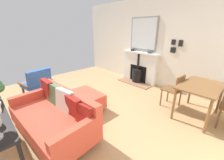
{
  "coord_description": "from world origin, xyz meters",
  "views": [
    {
      "loc": [
        1.48,
        2.66,
        1.82
      ],
      "look_at": [
        -0.63,
        0.47,
        0.69
      ],
      "focal_mm": 22.4,
      "sensor_mm": 36.0,
      "label": 1
    }
  ],
  "objects_px": {
    "dining_table": "(200,90)",
    "dining_chair_near_fireplace": "(175,88)",
    "mantel_bowl_far": "(150,52)",
    "fireplace": "(139,69)",
    "sofa": "(55,115)",
    "mantel_bowl_near": "(132,50)",
    "ottoman": "(85,99)",
    "armchair_accent": "(37,82)"
  },
  "relations": [
    {
      "from": "mantel_bowl_far",
      "to": "ottoman",
      "type": "distance_m",
      "value": 2.58
    },
    {
      "from": "mantel_bowl_near",
      "to": "dining_chair_near_fireplace",
      "type": "height_order",
      "value": "mantel_bowl_near"
    },
    {
      "from": "mantel_bowl_near",
      "to": "dining_table",
      "type": "bearing_deg",
      "value": 70.96
    },
    {
      "from": "sofa",
      "to": "mantel_bowl_far",
      "type": "bearing_deg",
      "value": -177.28
    },
    {
      "from": "armchair_accent",
      "to": "dining_chair_near_fireplace",
      "type": "bearing_deg",
      "value": 128.97
    },
    {
      "from": "fireplace",
      "to": "sofa",
      "type": "bearing_deg",
      "value": 8.83
    },
    {
      "from": "fireplace",
      "to": "sofa",
      "type": "distance_m",
      "value": 3.29
    },
    {
      "from": "sofa",
      "to": "dining_table",
      "type": "distance_m",
      "value": 2.92
    },
    {
      "from": "dining_chair_near_fireplace",
      "to": "mantel_bowl_far",
      "type": "bearing_deg",
      "value": -123.87
    },
    {
      "from": "dining_chair_near_fireplace",
      "to": "dining_table",
      "type": "bearing_deg",
      "value": 90.66
    },
    {
      "from": "mantel_bowl_near",
      "to": "ottoman",
      "type": "distance_m",
      "value": 2.64
    },
    {
      "from": "fireplace",
      "to": "ottoman",
      "type": "distance_m",
      "value": 2.44
    },
    {
      "from": "mantel_bowl_near",
      "to": "dining_chair_near_fireplace",
      "type": "xyz_separation_m",
      "value": [
        0.87,
        1.99,
        -0.6
      ]
    },
    {
      "from": "fireplace",
      "to": "dining_chair_near_fireplace",
      "type": "xyz_separation_m",
      "value": [
        0.85,
        1.64,
        0.04
      ]
    },
    {
      "from": "armchair_accent",
      "to": "dining_chair_near_fireplace",
      "type": "xyz_separation_m",
      "value": [
        -2.19,
        2.7,
        0.01
      ]
    },
    {
      "from": "sofa",
      "to": "mantel_bowl_near",
      "type": "bearing_deg",
      "value": -165.26
    },
    {
      "from": "mantel_bowl_far",
      "to": "sofa",
      "type": "xyz_separation_m",
      "value": [
        3.26,
        0.15,
        -0.75
      ]
    },
    {
      "from": "sofa",
      "to": "dining_chair_near_fireplace",
      "type": "distance_m",
      "value": 2.66
    },
    {
      "from": "fireplace",
      "to": "dining_table",
      "type": "relative_size",
      "value": 1.3
    },
    {
      "from": "fireplace",
      "to": "mantel_bowl_far",
      "type": "distance_m",
      "value": 0.72
    },
    {
      "from": "ottoman",
      "to": "dining_chair_near_fireplace",
      "type": "xyz_separation_m",
      "value": [
        -1.57,
        1.42,
        0.25
      ]
    },
    {
      "from": "ottoman",
      "to": "dining_chair_near_fireplace",
      "type": "relative_size",
      "value": 1.02
    },
    {
      "from": "mantel_bowl_near",
      "to": "dining_table",
      "type": "height_order",
      "value": "mantel_bowl_near"
    },
    {
      "from": "mantel_bowl_far",
      "to": "dining_chair_near_fireplace",
      "type": "bearing_deg",
      "value": 56.13
    },
    {
      "from": "fireplace",
      "to": "mantel_bowl_near",
      "type": "distance_m",
      "value": 0.73
    },
    {
      "from": "fireplace",
      "to": "armchair_accent",
      "type": "bearing_deg",
      "value": -19.31
    },
    {
      "from": "fireplace",
      "to": "dining_table",
      "type": "bearing_deg",
      "value": 68.41
    },
    {
      "from": "mantel_bowl_far",
      "to": "sofa",
      "type": "bearing_deg",
      "value": 2.72
    },
    {
      "from": "fireplace",
      "to": "armchair_accent",
      "type": "xyz_separation_m",
      "value": [
        3.04,
        -1.07,
        0.02
      ]
    },
    {
      "from": "mantel_bowl_near",
      "to": "ottoman",
      "type": "xyz_separation_m",
      "value": [
        2.43,
        0.57,
        -0.85
      ]
    },
    {
      "from": "fireplace",
      "to": "armchair_accent",
      "type": "distance_m",
      "value": 3.22
    },
    {
      "from": "fireplace",
      "to": "dining_table",
      "type": "height_order",
      "value": "fireplace"
    },
    {
      "from": "dining_table",
      "to": "ottoman",
      "type": "bearing_deg",
      "value": -50.66
    },
    {
      "from": "armchair_accent",
      "to": "dining_chair_near_fireplace",
      "type": "relative_size",
      "value": 1.04
    },
    {
      "from": "dining_chair_near_fireplace",
      "to": "sofa",
      "type": "bearing_deg",
      "value": -25.33
    },
    {
      "from": "fireplace",
      "to": "ottoman",
      "type": "height_order",
      "value": "fireplace"
    },
    {
      "from": "mantel_bowl_near",
      "to": "fireplace",
      "type": "bearing_deg",
      "value": 87.68
    },
    {
      "from": "mantel_bowl_far",
      "to": "armchair_accent",
      "type": "distance_m",
      "value": 3.42
    },
    {
      "from": "dining_table",
      "to": "dining_chair_near_fireplace",
      "type": "distance_m",
      "value": 0.52
    },
    {
      "from": "dining_chair_near_fireplace",
      "to": "ottoman",
      "type": "bearing_deg",
      "value": -42.2
    },
    {
      "from": "mantel_bowl_near",
      "to": "armchair_accent",
      "type": "xyz_separation_m",
      "value": [
        3.05,
        -0.71,
        -0.61
      ]
    },
    {
      "from": "fireplace",
      "to": "dining_chair_near_fireplace",
      "type": "distance_m",
      "value": 1.85
    }
  ]
}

